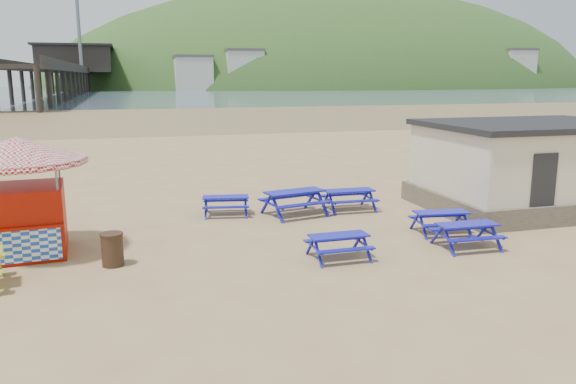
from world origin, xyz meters
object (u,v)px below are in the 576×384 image
object	(u,v)px
picnic_table_blue_b	(295,203)
ice_cream_kiosk	(20,181)
amenity_block	(529,165)
picnic_table_blue_a	(226,206)
litter_bin	(112,249)

from	to	relation	value
picnic_table_blue_b	ice_cream_kiosk	bearing A→B (deg)	-177.74
ice_cream_kiosk	amenity_block	size ratio (longest dim) A/B	0.52
picnic_table_blue_a	litter_bin	distance (m)	5.83
picnic_table_blue_a	ice_cream_kiosk	distance (m)	6.85
picnic_table_blue_a	picnic_table_blue_b	xyz separation A→B (m)	(2.30, -0.69, 0.10)
litter_bin	amenity_block	bearing A→B (deg)	9.92
ice_cream_kiosk	litter_bin	bearing A→B (deg)	-39.78
ice_cream_kiosk	litter_bin	xyz separation A→B (m)	(2.28, -1.64, -1.58)
ice_cream_kiosk	amenity_block	world-z (taller)	ice_cream_kiosk
picnic_table_blue_b	litter_bin	xyz separation A→B (m)	(-6.01, -3.81, 0.00)
amenity_block	ice_cream_kiosk	bearing A→B (deg)	-176.94
picnic_table_blue_b	litter_bin	size ratio (longest dim) A/B	2.76
amenity_block	picnic_table_blue_a	bearing A→B (deg)	169.77
litter_bin	picnic_table_blue_a	bearing A→B (deg)	50.52
picnic_table_blue_a	amenity_block	bearing A→B (deg)	-0.06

